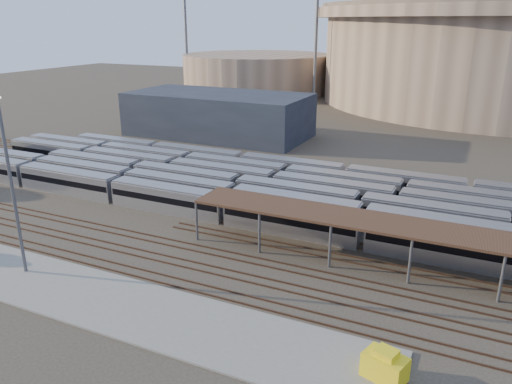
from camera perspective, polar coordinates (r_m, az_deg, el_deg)
The scene contains 13 objects.
ground at distance 58.71m, azimuth -0.67°, elevation -7.31°, with size 420.00×420.00×0.00m, color #383026.
apron at distance 50.02m, azimuth -13.74°, elevation -12.83°, with size 50.00×9.00×0.20m, color gray.
subway_trains at distance 74.68m, azimuth 3.71°, elevation 0.03°, with size 129.31×23.90×3.60m.
inspection_shed at distance 55.48m, azimuth 22.25°, elevation -4.79°, with size 60.30×6.00×5.30m.
empty_tracks at distance 54.72m, azimuth -2.98°, elevation -9.32°, with size 170.00×9.62×0.18m.
stadium at distance 187.58m, azimuth 26.64°, elevation 14.16°, with size 124.00×124.00×32.50m.
secondary_arena at distance 196.71m, azimuth 0.12°, elevation 13.46°, with size 56.00×56.00×14.00m, color #9E836B.
service_building at distance 119.49m, azimuth -4.34°, elevation 8.82°, with size 42.00×20.00×10.00m, color #1E232D.
floodlight_0 at distance 166.10m, azimuth 6.88°, elevation 17.03°, with size 4.00×1.00×38.40m.
floodlight_1 at distance 199.23m, azimuth -8.01°, elevation 17.29°, with size 4.00×1.00×38.40m.
floodlight_3 at distance 210.00m, azimuth 16.88°, elevation 16.77°, with size 4.00×1.00×38.40m.
yard_light_pole at distance 57.04m, azimuth -26.11°, elevation 0.41°, with size 0.81×0.36×18.90m.
yellow_equipment at distance 41.19m, azimuth 14.51°, elevation -18.78°, with size 3.20×2.00×2.00m, color yellow.
Camera 1 is at (23.02, -47.32, 26.03)m, focal length 35.00 mm.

